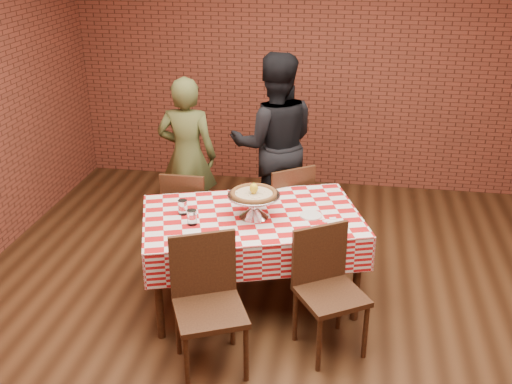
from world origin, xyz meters
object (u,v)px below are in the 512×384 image
condiment_caddy (248,192)px  diner_black (274,144)px  diner_olive (187,156)px  chair_near_right (331,295)px  table (252,258)px  pizza (254,194)px  chair_far_right (282,208)px  water_glass_left (192,217)px  water_glass_right (183,207)px  chair_far_left (189,213)px  chair_near_left (210,310)px  pizza_stand (254,206)px

condiment_caddy → diner_black: size_ratio=0.08×
diner_olive → chair_near_right: bearing=128.9°
table → diner_olive: size_ratio=1.06×
pizza → chair_far_right: 0.97m
pizza → chair_far_right: size_ratio=0.40×
water_glass_left → chair_near_right: chair_near_right is taller
water_glass_left → water_glass_right: (-0.12, 0.16, 0.00)m
chair_near_right → chair_far_right: (-0.52, 1.35, -0.00)m
pizza → water_glass_left: (-0.43, -0.21, -0.13)m
chair_near_right → condiment_caddy: bearing=99.6°
table → pizza: size_ratio=4.61×
chair_near_right → diner_black: 2.02m
water_glass_right → chair_far_left: size_ratio=0.13×
pizza → water_glass_left: size_ratio=3.09×
condiment_caddy → chair_far_left: bearing=122.1°
water_glass_right → diner_black: size_ratio=0.07×
condiment_caddy → chair_near_right: size_ratio=0.15×
water_glass_right → chair_far_right: size_ratio=0.13×
condiment_caddy → chair_far_left: condiment_caddy is taller
water_glass_left → water_glass_right: size_ratio=1.00×
chair_near_left → pizza: bearing=55.5°
water_glass_left → pizza: bearing=25.7°
table → condiment_caddy: condiment_caddy is taller
diner_olive → pizza: bearing=123.8°
pizza → water_glass_left: 0.50m
pizza → chair_near_right: 0.96m
water_glass_right → chair_near_right: bearing=-22.0°
table → chair_near_right: (0.66, -0.55, 0.08)m
pizza_stand → water_glass_left: (-0.43, -0.21, -0.03)m
water_glass_right → chair_near_left: 0.97m
pizza_stand → pizza: pizza is taller
table → condiment_caddy: size_ratio=12.09×
pizza → chair_near_right: pizza is taller
pizza → water_glass_right: 0.57m
pizza_stand → chair_near_right: size_ratio=0.45×
pizza_stand → water_glass_right: (-0.55, -0.05, -0.03)m
water_glass_right → condiment_caddy: condiment_caddy is taller
water_glass_right → chair_far_left: water_glass_right is taller
water_glass_right → diner_olive: size_ratio=0.07×
condiment_caddy → diner_black: bearing=56.9°
chair_far_right → diner_olive: 1.07m
diner_olive → table: bearing=123.7°
water_glass_left → chair_far_left: bearing=107.7°
chair_near_left → diner_black: size_ratio=0.53×
water_glass_right → chair_near_right: 1.33m
chair_near_right → chair_far_right: bearing=78.7°
water_glass_right → chair_far_right: chair_far_right is taller
chair_far_left → diner_black: 1.07m
pizza → chair_near_left: bearing=-100.0°
chair_near_left → chair_near_right: chair_near_left is taller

